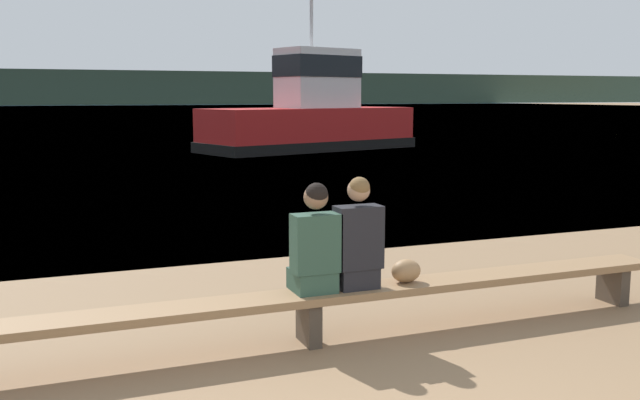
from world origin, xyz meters
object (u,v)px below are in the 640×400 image
object	(u,v)px
bench_main	(309,302)
person_left	(315,245)
tugboat_red	(311,118)
person_right	(357,240)
shopping_bag	(406,271)

from	to	relation	value
bench_main	person_left	xyz separation A→B (m)	(0.06, 0.00, 0.51)
person_left	tugboat_red	size ratio (longest dim) A/B	0.10
person_left	person_right	world-z (taller)	person_right
person_right	tugboat_red	xyz separation A→B (m)	(7.65, 21.37, 0.37)
bench_main	person_left	size ratio (longest dim) A/B	7.64
bench_main	tugboat_red	distance (m)	22.88
person_left	tugboat_red	distance (m)	22.84
bench_main	tugboat_red	xyz separation A→B (m)	(8.12, 21.37, 0.89)
bench_main	shopping_bag	xyz separation A→B (m)	(0.97, 0.01, 0.19)
person_left	person_right	size ratio (longest dim) A/B	0.97
person_left	tugboat_red	xyz separation A→B (m)	(8.06, 21.37, 0.38)
shopping_bag	person_right	bearing A→B (deg)	-178.96
bench_main	tugboat_red	world-z (taller)	tugboat_red
tugboat_red	person_right	bearing A→B (deg)	143.11
bench_main	shopping_bag	size ratio (longest dim) A/B	26.14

